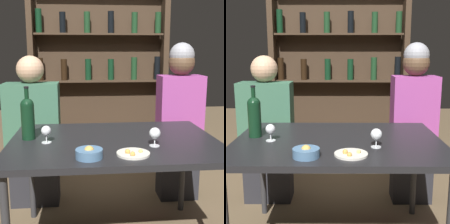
{
  "view_description": "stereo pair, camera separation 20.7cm",
  "coord_description": "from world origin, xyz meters",
  "views": [
    {
      "loc": [
        -0.19,
        -1.89,
        1.29
      ],
      "look_at": [
        0.0,
        0.14,
        0.88
      ],
      "focal_mm": 50.0,
      "sensor_mm": 36.0,
      "label": 1
    },
    {
      "loc": [
        0.01,
        -1.9,
        1.29
      ],
      "look_at": [
        0.0,
        0.14,
        0.88
      ],
      "focal_mm": 50.0,
      "sensor_mm": 36.0,
      "label": 2
    }
  ],
  "objects": [
    {
      "name": "seated_person_left",
      "position": [
        -0.6,
        0.66,
        0.59
      ],
      "size": [
        0.44,
        0.22,
        1.25
      ],
      "color": "#26262B",
      "rests_on": "ground_plane"
    },
    {
      "name": "dining_table",
      "position": [
        0.0,
        0.0,
        0.67
      ],
      "size": [
        1.31,
        0.94,
        0.73
      ],
      "color": "black",
      "rests_on": "ground_plane"
    },
    {
      "name": "seated_person_right",
      "position": [
        0.63,
        0.66,
        0.67
      ],
      "size": [
        0.37,
        0.22,
        1.35
      ],
      "color": "#26262B",
      "rests_on": "ground_plane"
    },
    {
      "name": "wine_rack_wall",
      "position": [
        0.0,
        1.67,
        1.16
      ],
      "size": [
        1.53,
        0.21,
        2.24
      ],
      "color": "#38281C",
      "rests_on": "ground_plane"
    },
    {
      "name": "wine_bottle",
      "position": [
        -0.54,
        0.07,
        0.88
      ],
      "size": [
        0.08,
        0.08,
        0.34
      ],
      "color": "black",
      "rests_on": "dining_table"
    },
    {
      "name": "wine_glass_1",
      "position": [
        -0.42,
        -0.03,
        0.8
      ],
      "size": [
        0.06,
        0.06,
        0.11
      ],
      "color": "silver",
      "rests_on": "dining_table"
    },
    {
      "name": "snack_bowl",
      "position": [
        -0.16,
        -0.33,
        0.76
      ],
      "size": [
        0.14,
        0.14,
        0.07
      ],
      "color": "#4C7299",
      "rests_on": "dining_table"
    },
    {
      "name": "food_plate_0",
      "position": [
        0.07,
        -0.3,
        0.74
      ],
      "size": [
        0.18,
        0.18,
        0.04
      ],
      "color": "silver",
      "rests_on": "dining_table"
    },
    {
      "name": "wine_glass_0",
      "position": [
        0.22,
        -0.16,
        0.81
      ],
      "size": [
        0.07,
        0.07,
        0.11
      ],
      "color": "silver",
      "rests_on": "dining_table"
    }
  ]
}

